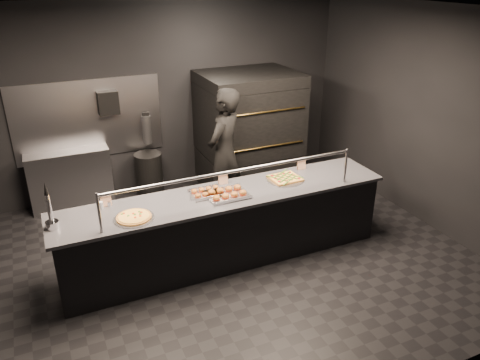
{
  "coord_description": "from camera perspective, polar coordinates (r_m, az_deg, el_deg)",
  "views": [
    {
      "loc": [
        -1.9,
        -4.65,
        3.41
      ],
      "look_at": [
        0.28,
        0.2,
        0.97
      ],
      "focal_mm": 35.0,
      "sensor_mm": 36.0,
      "label": 1
    }
  ],
  "objects": [
    {
      "name": "trash_bin",
      "position": [
        7.64,
        -10.99,
        0.62
      ],
      "size": [
        0.43,
        0.43,
        0.72
      ],
      "primitive_type": "cylinder",
      "color": "black",
      "rests_on": "ground"
    },
    {
      "name": "service_counter",
      "position": [
        5.82,
        -1.72,
        -5.74
      ],
      "size": [
        4.1,
        0.78,
        1.37
      ],
      "color": "black",
      "rests_on": "ground"
    },
    {
      "name": "round_pizza",
      "position": [
        5.19,
        -12.8,
        -4.47
      ],
      "size": [
        0.44,
        0.44,
        0.03
      ],
      "color": "silver",
      "rests_on": "service_counter"
    },
    {
      "name": "worker",
      "position": [
        6.74,
        -1.92,
        3.25
      ],
      "size": [
        0.83,
        0.8,
        1.91
      ],
      "primitive_type": "imported",
      "rotation": [
        0.0,
        0.0,
        3.83
      ],
      "color": "black",
      "rests_on": "ground"
    },
    {
      "name": "slider_tray_b",
      "position": [
        5.55,
        -1.57,
        -1.66
      ],
      "size": [
        0.5,
        0.38,
        0.08
      ],
      "color": "silver",
      "rests_on": "service_counter"
    },
    {
      "name": "beer_tap",
      "position": [
        5.21,
        -22.08,
        -4.03
      ],
      "size": [
        0.14,
        0.19,
        0.52
      ],
      "color": "silver",
      "rests_on": "service_counter"
    },
    {
      "name": "pizza_oven",
      "position": [
        7.65,
        1.06,
        6.01
      ],
      "size": [
        1.5,
        1.23,
        1.91
      ],
      "color": "black",
      "rests_on": "ground"
    },
    {
      "name": "prep_shelf",
      "position": [
        7.58,
        -19.95,
        0.09
      ],
      "size": [
        1.2,
        0.35,
        0.9
      ],
      "primitive_type": "cube",
      "color": "#99999E",
      "rests_on": "ground"
    },
    {
      "name": "condiment_jar",
      "position": [
        5.48,
        -16.32,
        -2.96
      ],
      "size": [
        0.14,
        0.05,
        0.09
      ],
      "color": "silver",
      "rests_on": "service_counter"
    },
    {
      "name": "tent_cards",
      "position": [
        5.81,
        -3.0,
        0.04
      ],
      "size": [
        2.69,
        0.04,
        0.15
      ],
      "color": "white",
      "rests_on": "service_counter"
    },
    {
      "name": "square_pizza",
      "position": [
        5.99,
        5.5,
        0.18
      ],
      "size": [
        0.47,
        0.47,
        0.05
      ],
      "color": "silver",
      "rests_on": "service_counter"
    },
    {
      "name": "room",
      "position": [
        5.41,
        -2.29,
        3.92
      ],
      "size": [
        6.04,
        6.0,
        3.0
      ],
      "color": "black",
      "rests_on": "ground"
    },
    {
      "name": "fire_extinguisher",
      "position": [
        7.59,
        -11.29,
        6.13
      ],
      "size": [
        0.14,
        0.14,
        0.51
      ],
      "color": "#B2B2B7",
      "rests_on": "room"
    },
    {
      "name": "slider_tray_a",
      "position": [
        5.6,
        -4.04,
        -1.51
      ],
      "size": [
        0.47,
        0.4,
        0.06
      ],
      "color": "silver",
      "rests_on": "service_counter"
    },
    {
      "name": "towel_dispenser",
      "position": [
        7.35,
        -15.79,
        9.07
      ],
      "size": [
        0.3,
        0.2,
        0.35
      ],
      "primitive_type": "cube",
      "color": "black",
      "rests_on": "room"
    }
  ]
}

